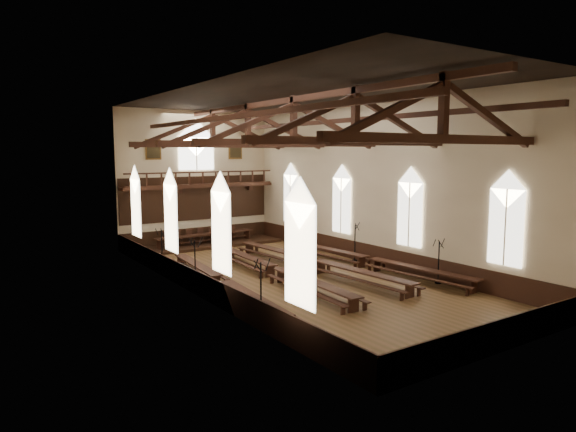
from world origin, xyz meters
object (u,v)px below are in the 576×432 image
object	(u,v)px
refectory_row_c	(315,262)
candelabrum_left_mid	(195,273)
high_table	(206,235)
refectory_row_b	(276,270)
candelabrum_left_near	(261,304)
candelabrum_right_near	(438,270)
refectory_row_a	(222,281)
candelabrum_right_far	(311,240)
candelabrum_left_far	(162,258)
dais	(206,245)
candelabrum_right_mid	(355,250)
refectory_row_d	(369,260)

from	to	relation	value
refectory_row_c	candelabrum_left_mid	size ratio (longest dim) A/B	5.52
high_table	refectory_row_b	bearing A→B (deg)	-95.37
candelabrum_left_near	candelabrum_right_near	world-z (taller)	candelabrum_left_near
refectory_row_a	candelabrum_left_mid	xyz separation A→B (m)	(-0.92, 1.17, 0.31)
candelabrum_right_far	high_table	bearing A→B (deg)	135.79
candelabrum_left_far	candelabrum_right_far	xyz separation A→B (m)	(11.10, 0.44, -0.06)
candelabrum_left_mid	candelabrum_left_far	world-z (taller)	candelabrum_left_mid
candelabrum_left_mid	candelabrum_right_near	bearing A→B (deg)	-29.10
refectory_row_a	refectory_row_b	distance (m)	3.52
dais	refectory_row_c	bearing A→B (deg)	-80.82
refectory_row_b	candelabrum_right_mid	bearing A→B (deg)	10.02
refectory_row_a	candelabrum_right_near	bearing A→B (deg)	-26.21
dais	high_table	xyz separation A→B (m)	(-0.00, 0.00, 0.72)
candelabrum_left_near	refectory_row_d	bearing A→B (deg)	25.09
refectory_row_b	candelabrum_right_near	world-z (taller)	candelabrum_right_near
candelabrum_left_far	candelabrum_right_near	world-z (taller)	candelabrum_left_far
refectory_row_a	candelabrum_right_mid	bearing A→B (deg)	9.17
refectory_row_d	refectory_row_c	bearing A→B (deg)	157.49
refectory_row_a	refectory_row_c	size ratio (longest dim) A/B	0.95
refectory_row_b	dais	bearing A→B (deg)	84.63
candelabrum_left_near	candelabrum_right_far	distance (m)	16.14
candelabrum_left_near	candelabrum_right_far	size ratio (longest dim) A/B	1.15
candelabrum_right_near	refectory_row_b	bearing A→B (deg)	140.71
refectory_row_d	dais	bearing A→B (deg)	111.47
refectory_row_d	candelabrum_right_mid	distance (m)	2.29
high_table	candelabrum_left_far	size ratio (longest dim) A/B	3.10
high_table	candelabrum_right_near	bearing A→B (deg)	-71.57
refectory_row_c	candelabrum_left_mid	distance (m)	7.29
refectory_row_a	candelabrum_right_near	xyz separation A→B (m)	(10.18, -5.01, 0.23)
refectory_row_d	dais	size ratio (longest dim) A/B	1.26
refectory_row_a	high_table	bearing A→B (deg)	68.94
refectory_row_b	refectory_row_d	bearing A→B (deg)	-9.26
refectory_row_a	refectory_row_d	bearing A→B (deg)	-3.07
refectory_row_a	refectory_row_d	xyz separation A→B (m)	(9.42, -0.50, 0.05)
refectory_row_b	refectory_row_d	size ratio (longest dim) A/B	0.99
candelabrum_left_mid	candelabrum_left_far	size ratio (longest dim) A/B	1.04
refectory_row_a	candelabrum_left_far	xyz separation A→B (m)	(-0.92, 5.93, 0.28)
dais	high_table	bearing A→B (deg)	180.00
candelabrum_right_near	candelabrum_right_far	world-z (taller)	candelabrum_right_near
refectory_row_c	candelabrum_left_near	distance (m)	9.50
candelabrum_left_mid	candelabrum_left_near	bearing A→B (deg)	-90.00
candelabrum_right_near	candelabrum_right_far	xyz separation A→B (m)	(0.00, 11.39, -0.01)
refectory_row_b	high_table	xyz separation A→B (m)	(1.07, 11.38, 0.30)
candelabrum_right_near	candelabrum_right_mid	distance (m)	6.65
candelabrum_right_mid	refectory_row_a	bearing A→B (deg)	-170.83
refectory_row_c	candelabrum_right_mid	distance (m)	3.93
candelabrum_left_near	candelabrum_right_mid	distance (m)	13.12
refectory_row_b	dais	distance (m)	11.44
refectory_row_d	candelabrum_right_mid	world-z (taller)	candelabrum_right_mid
candelabrum_left_near	dais	bearing A→B (deg)	72.30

